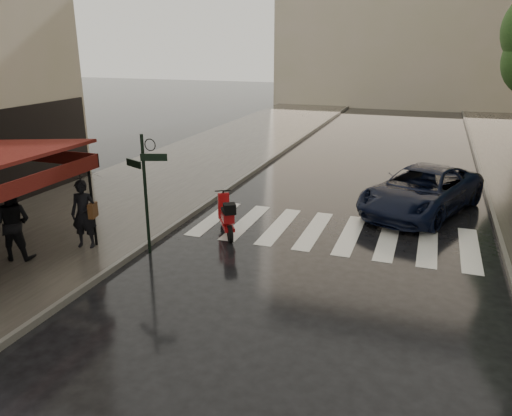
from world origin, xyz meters
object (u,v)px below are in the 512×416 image
Objects in this scene: pedestrian_terrace at (12,222)px; parked_car at (422,191)px; pedestrian_with_umbrella at (80,185)px; scooter at (227,217)px.

parked_car is at bearing -157.45° from pedestrian_terrace.
pedestrian_terrace is at bearing -148.24° from pedestrian_with_umbrella.
pedestrian_with_umbrella is 3.97m from scooter.
parked_car is at bearing 22.57° from pedestrian_with_umbrella.
pedestrian_with_umbrella is 10.22m from parked_car.
scooter is 0.29× the size of parked_car.
pedestrian_with_umbrella is 1.81m from pedestrian_terrace.
scooter is (4.15, 3.47, -0.53)m from pedestrian_terrace.
scooter is at bearing -120.84° from parked_car.
pedestrian_with_umbrella is 1.66× the size of scooter.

